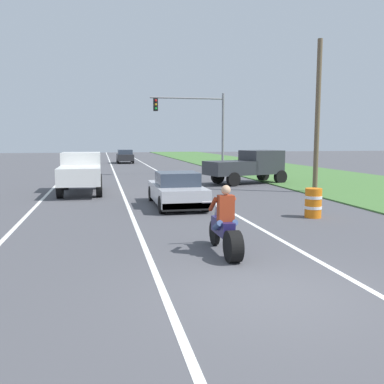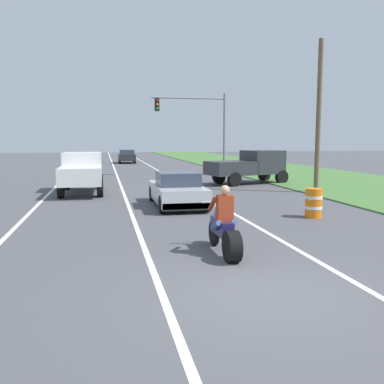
% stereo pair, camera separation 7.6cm
% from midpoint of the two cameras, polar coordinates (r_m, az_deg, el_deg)
% --- Properties ---
extents(ground_plane, '(160.00, 160.00, 0.00)m').
position_cam_midpoint_polar(ground_plane, '(7.66, 10.07, -13.24)').
color(ground_plane, '#4C4C51').
extents(lane_stripe_left_solid, '(0.14, 120.00, 0.01)m').
position_cam_midpoint_polar(lane_stripe_left_solid, '(26.89, -17.72, 1.15)').
color(lane_stripe_left_solid, white).
rests_on(lane_stripe_left_solid, ground).
extents(lane_stripe_right_solid, '(0.14, 120.00, 0.01)m').
position_cam_midpoint_polar(lane_stripe_right_solid, '(27.15, -2.42, 1.54)').
color(lane_stripe_right_solid, white).
rests_on(lane_stripe_right_solid, ground).
extents(lane_stripe_centre_dashed, '(0.14, 120.00, 0.01)m').
position_cam_midpoint_polar(lane_stripe_centre_dashed, '(26.78, -10.03, 1.36)').
color(lane_stripe_centre_dashed, white).
rests_on(lane_stripe_centre_dashed, ground).
extents(grass_verge_right, '(10.00, 120.00, 0.06)m').
position_cam_midpoint_polar(grass_verge_right, '(30.52, 16.67, 1.92)').
color(grass_verge_right, '#477538').
rests_on(grass_verge_right, ground).
extents(motorcycle_with_rider, '(0.70, 2.21, 1.62)m').
position_cam_midpoint_polar(motorcycle_with_rider, '(9.75, 4.32, -5.07)').
color(motorcycle_with_rider, black).
rests_on(motorcycle_with_rider, ground).
extents(sports_car_silver, '(1.84, 4.30, 1.37)m').
position_cam_midpoint_polar(sports_car_silver, '(16.79, -2.20, 0.22)').
color(sports_car_silver, '#B7B7BC').
rests_on(sports_car_silver, ground).
extents(pickup_truck_left_lane_white, '(2.02, 4.80, 1.98)m').
position_cam_midpoint_polar(pickup_truck_left_lane_white, '(21.47, -14.89, 2.78)').
color(pickup_truck_left_lane_white, silver).
rests_on(pickup_truck_left_lane_white, ground).
extents(pickup_truck_right_shoulder_dark_grey, '(5.14, 3.14, 1.98)m').
position_cam_midpoint_polar(pickup_truck_right_shoulder_dark_grey, '(25.52, 7.55, 3.61)').
color(pickup_truck_right_shoulder_dark_grey, '#2D3035').
rests_on(pickup_truck_right_shoulder_dark_grey, ground).
extents(traffic_light_mast_near, '(5.51, 0.34, 6.00)m').
position_cam_midpoint_polar(traffic_light_mast_near, '(31.35, 1.03, 9.71)').
color(traffic_light_mast_near, gray).
rests_on(traffic_light_mast_near, ground).
extents(utility_pole_roadside, '(0.24, 0.24, 7.45)m').
position_cam_midpoint_polar(utility_pole_roadside, '(21.88, 16.48, 9.66)').
color(utility_pole_roadside, brown).
rests_on(utility_pole_roadside, ground).
extents(construction_barrel_nearest, '(0.58, 0.58, 1.00)m').
position_cam_midpoint_polar(construction_barrel_nearest, '(14.91, 15.92, -1.42)').
color(construction_barrel_nearest, orange).
rests_on(construction_barrel_nearest, ground).
extents(distant_car_far_ahead, '(1.80, 4.00, 1.50)m').
position_cam_midpoint_polar(distant_car_far_ahead, '(47.77, -9.09, 4.80)').
color(distant_car_far_ahead, '#262628').
rests_on(distant_car_far_ahead, ground).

